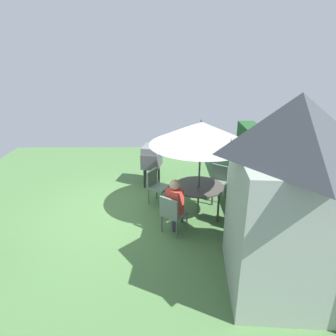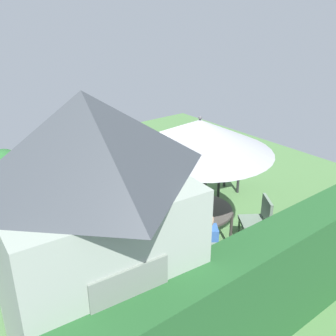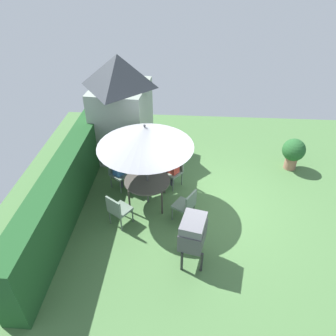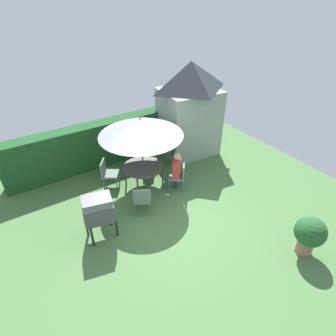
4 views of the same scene
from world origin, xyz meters
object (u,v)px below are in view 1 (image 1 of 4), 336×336
(garden_shed, at_px, (287,197))
(patio_umbrella, at_px, (201,133))
(chair_toward_house, at_px, (156,184))
(person_in_blue, at_px, (240,196))
(chair_far_side, at_px, (243,207))
(potted_plant_by_shed, at_px, (238,237))
(chair_toward_hedge, at_px, (218,179))
(patio_table, at_px, (199,188))
(chair_near_shed, at_px, (172,212))
(bbq_grill, at_px, (152,157))
(person_in_red, at_px, (175,200))

(garden_shed, relative_size, patio_umbrella, 1.38)
(chair_toward_house, relative_size, person_in_blue, 0.71)
(garden_shed, xyz_separation_m, chair_far_side, (-1.80, -0.15, -1.16))
(chair_toward_house, height_order, potted_plant_by_shed, chair_toward_house)
(chair_toward_hedge, bearing_deg, garden_shed, 7.65)
(patio_table, height_order, chair_far_side, chair_far_side)
(chair_near_shed, xyz_separation_m, chair_toward_house, (-1.48, -0.38, 0.00))
(bbq_grill, bearing_deg, person_in_red, 12.55)
(person_in_blue, bearing_deg, bbq_grill, -139.98)
(patio_table, xyz_separation_m, chair_far_side, (0.66, 0.92, -0.17))
(chair_far_side, bearing_deg, patio_umbrella, -125.33)
(patio_table, relative_size, person_in_red, 0.96)
(person_in_red, bearing_deg, garden_shed, 45.43)
(chair_far_side, xyz_separation_m, chair_toward_house, (-1.27, -1.97, 0.00))
(patio_table, relative_size, person_in_blue, 0.96)
(garden_shed, xyz_separation_m, chair_toward_house, (-3.07, -2.12, -1.16))
(chair_far_side, distance_m, potted_plant_by_shed, 1.08)
(chair_near_shed, bearing_deg, patio_table, 142.36)
(patio_table, xyz_separation_m, chair_near_shed, (0.87, -0.67, -0.17))
(chair_near_shed, distance_m, chair_toward_house, 1.53)
(chair_near_shed, xyz_separation_m, person_in_blue, (-0.26, 1.52, 0.26))
(garden_shed, distance_m, potted_plant_by_shed, 1.55)
(chair_far_side, bearing_deg, bbq_grill, -139.60)
(patio_table, height_order, chair_toward_house, chair_toward_house)
(garden_shed, distance_m, patio_table, 2.86)
(patio_table, relative_size, chair_toward_house, 1.34)
(garden_shed, relative_size, patio_table, 2.71)
(chair_toward_house, distance_m, person_in_blue, 2.28)
(patio_table, xyz_separation_m, person_in_red, (0.80, -0.62, 0.09))
(patio_umbrella, distance_m, potted_plant_by_shed, 2.42)
(patio_umbrella, relative_size, person_in_blue, 1.89)
(bbq_grill, xyz_separation_m, chair_toward_hedge, (0.94, 1.82, -0.33))
(bbq_grill, bearing_deg, patio_table, 33.12)
(patio_umbrella, xyz_separation_m, bbq_grill, (-1.85, -1.20, -1.21))
(garden_shed, height_order, potted_plant_by_shed, garden_shed)
(garden_shed, xyz_separation_m, chair_near_shed, (-1.59, -1.74, -1.16))
(garden_shed, xyz_separation_m, person_in_red, (-1.66, -1.69, -0.89))
(chair_near_shed, relative_size, potted_plant_by_shed, 1.24)
(chair_near_shed, bearing_deg, patio_umbrella, 142.36)
(patio_table, xyz_separation_m, bbq_grill, (-1.85, -1.20, 0.16))
(chair_near_shed, relative_size, chair_toward_house, 1.00)
(bbq_grill, relative_size, chair_toward_house, 1.33)
(chair_near_shed, relative_size, chair_far_side, 1.00)
(garden_shed, bearing_deg, chair_toward_hedge, -172.35)
(chair_near_shed, height_order, chair_toward_house, same)
(chair_far_side, relative_size, person_in_blue, 0.71)
(chair_near_shed, relative_size, person_in_red, 0.71)
(person_in_blue, bearing_deg, chair_toward_hedge, -171.11)
(patio_table, height_order, chair_near_shed, chair_near_shed)
(chair_toward_hedge, xyz_separation_m, person_in_red, (1.70, -1.23, 0.26))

